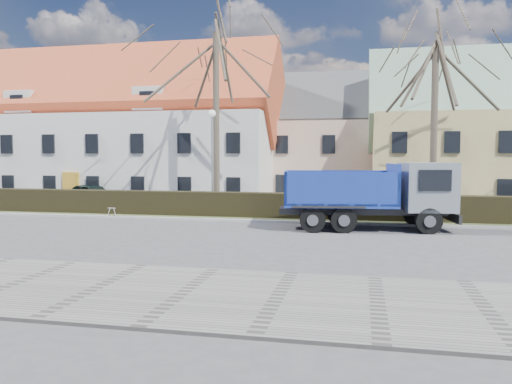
% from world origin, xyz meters
% --- Properties ---
extents(ground, '(120.00, 120.00, 0.00)m').
position_xyz_m(ground, '(0.00, 0.00, 0.00)').
color(ground, '#424245').
extents(sidewalk_near, '(80.00, 5.00, 0.08)m').
position_xyz_m(sidewalk_near, '(0.00, -8.50, 0.04)').
color(sidewalk_near, slate).
rests_on(sidewalk_near, ground).
extents(curb_far, '(80.00, 0.30, 0.12)m').
position_xyz_m(curb_far, '(0.00, 4.60, 0.06)').
color(curb_far, '#9A9998').
rests_on(curb_far, ground).
extents(grass_strip, '(80.00, 3.00, 0.10)m').
position_xyz_m(grass_strip, '(0.00, 6.20, 0.05)').
color(grass_strip, '#3F4929').
rests_on(grass_strip, ground).
extents(hedge, '(60.00, 0.90, 1.30)m').
position_xyz_m(hedge, '(0.00, 6.00, 0.65)').
color(hedge, black).
rests_on(hedge, ground).
extents(building_white, '(26.80, 10.80, 9.50)m').
position_xyz_m(building_white, '(-13.00, 16.00, 4.75)').
color(building_white, silver).
rests_on(building_white, ground).
extents(building_pink, '(10.80, 8.80, 8.00)m').
position_xyz_m(building_pink, '(4.00, 20.00, 4.00)').
color(building_pink, beige).
rests_on(building_pink, ground).
extents(building_yellow, '(18.80, 10.80, 8.50)m').
position_xyz_m(building_yellow, '(16.00, 17.00, 4.25)').
color(building_yellow, tan).
rests_on(building_yellow, ground).
extents(tree_1, '(9.20, 9.20, 12.65)m').
position_xyz_m(tree_1, '(-2.00, 8.50, 6.33)').
color(tree_1, '#453C30').
rests_on(tree_1, ground).
extents(tree_2, '(8.00, 8.00, 11.00)m').
position_xyz_m(tree_2, '(10.00, 8.50, 5.50)').
color(tree_2, '#453C30').
rests_on(tree_2, ground).
extents(dump_truck, '(8.05, 3.85, 3.10)m').
position_xyz_m(dump_truck, '(6.30, 3.24, 1.55)').
color(dump_truck, navy).
rests_on(dump_truck, ground).
extents(streetlight, '(0.46, 0.46, 5.88)m').
position_xyz_m(streetlight, '(-1.79, 7.00, 2.94)').
color(streetlight, gray).
rests_on(streetlight, ground).
extents(cart_frame, '(0.71, 0.47, 0.61)m').
position_xyz_m(cart_frame, '(-6.85, 4.69, 0.31)').
color(cart_frame, silver).
rests_on(cart_frame, ground).
extents(parked_car_a, '(4.62, 3.00, 1.46)m').
position_xyz_m(parked_car_a, '(-11.25, 10.61, 0.73)').
color(parked_car_a, black).
rests_on(parked_car_a, ground).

